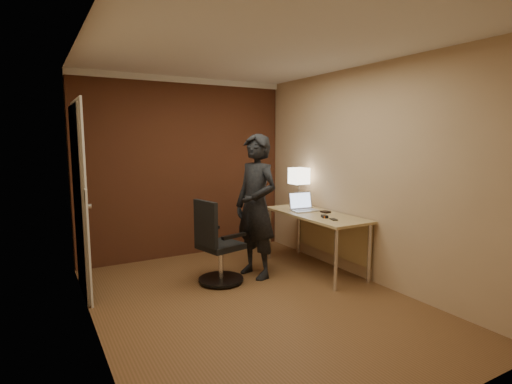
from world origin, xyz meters
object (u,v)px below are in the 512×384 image
Objects in this scene: phone at (334,219)px; person at (256,206)px; laptop at (303,205)px; mouse at (325,216)px; office_chair at (216,248)px; desk at (320,223)px; wallet at (325,212)px; desk_lamp at (299,176)px.

person is at bearing 156.71° from phone.
laptop is 3.54× the size of mouse.
phone is 0.12× the size of office_chair.
desk is 1.56× the size of office_chair.
wallet is at bearing 67.31° from mouse.
mouse is (-0.20, -0.81, -0.40)m from desk_lamp.
desk is 0.77m from desk_lamp.
desk is at bearing 88.61° from phone.
desk_lamp is 5.35× the size of mouse.
desk_lamp is 0.47m from laptop.
wallet is (0.22, 0.25, -0.01)m from mouse.
office_chair is at bearing 173.63° from desk.
mouse is 0.87× the size of phone.
office_chair reaches higher than wallet.
desk_lamp is 4.86× the size of wallet.
wallet is at bearing -21.13° from desk.
phone is 1.39m from office_chair.
phone is 1.05× the size of wallet.
office_chair reaches higher than mouse.
laptop is 0.54m from mouse.
wallet is (0.02, -0.56, -0.41)m from desk_lamp.
person reaches higher than mouse.
laptop is at bearing 118.45° from wallet.
laptop is at bearing 101.52° from mouse.
laptop is 0.37× the size of office_chair.
person is at bearing 165.85° from mouse.
laptop is 3.08× the size of phone.
phone is (-0.05, -0.68, -0.06)m from laptop.
desk is at bearing -95.48° from desk_lamp.
mouse is at bearing -118.99° from desk.
laptop reaches higher than wallet.
mouse is 0.15m from phone.
phone is 0.92m from person.
mouse is 0.82m from person.
laptop is 0.76m from person.
wallet reaches higher than phone.
desk_lamp reaches higher than phone.
laptop is 0.21× the size of person.
office_chair is 0.69m from person.
person is at bearing 168.00° from wallet.
wallet is 0.11× the size of office_chair.
wallet is 1.48m from office_chair.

